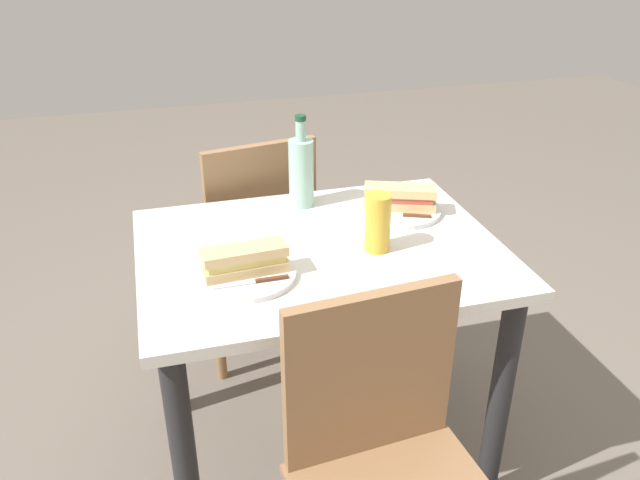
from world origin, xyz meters
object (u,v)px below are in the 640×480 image
at_px(knife_near, 403,215).
at_px(knife_far, 256,281).
at_px(beer_glass, 378,223).
at_px(chair_near, 254,235).
at_px(baguette_sandwich_far, 245,260).
at_px(baguette_sandwich_near, 400,197).
at_px(plate_far, 246,275).
at_px(chair_far, 387,468).
at_px(water_bottle, 301,171).
at_px(dining_table, 320,290).
at_px(plate_near, 399,210).

xyz_separation_m(knife_near, knife_far, (0.47, 0.25, 0.00)).
relative_size(knife_near, beer_glass, 1.09).
bearing_deg(chair_near, baguette_sandwich_far, 79.21).
distance_m(baguette_sandwich_near, knife_far, 0.57).
height_order(baguette_sandwich_near, knife_far, baguette_sandwich_near).
bearing_deg(baguette_sandwich_near, plate_far, 26.56).
xyz_separation_m(chair_far, knife_far, (0.19, -0.40, 0.25)).
relative_size(plate_far, knife_far, 1.36).
bearing_deg(knife_far, water_bottle, -116.76).
relative_size(dining_table, chair_far, 1.10).
bearing_deg(beer_glass, dining_table, -20.59).
xyz_separation_m(baguette_sandwich_far, water_bottle, (-0.23, -0.38, 0.06)).
bearing_deg(baguette_sandwich_far, dining_table, -154.22).
relative_size(dining_table, chair_near, 1.10).
bearing_deg(dining_table, beer_glass, 159.41).
bearing_deg(plate_near, knife_far, 32.23).
height_order(dining_table, beer_glass, beer_glass).
bearing_deg(dining_table, baguette_sandwich_far, 25.78).
xyz_separation_m(plate_near, water_bottle, (0.26, -0.13, 0.10)).
bearing_deg(beer_glass, chair_far, 73.73).
distance_m(baguette_sandwich_near, knife_near, 0.06).
xyz_separation_m(baguette_sandwich_near, plate_far, (0.50, 0.25, -0.04)).
xyz_separation_m(knife_near, baguette_sandwich_far, (0.49, 0.19, 0.03)).
xyz_separation_m(chair_far, plate_near, (-0.29, -0.70, 0.24)).
xyz_separation_m(plate_near, knife_far, (0.48, 0.30, 0.01)).
distance_m(knife_far, beer_glass, 0.36).
height_order(plate_near, water_bottle, water_bottle).
relative_size(dining_table, plate_far, 3.88).
height_order(chair_near, knife_far, chair_near).
bearing_deg(knife_far, plate_near, -147.77).
relative_size(baguette_sandwich_near, knife_far, 1.21).
bearing_deg(plate_far, plate_near, -153.44).
xyz_separation_m(dining_table, knife_near, (-0.27, -0.09, 0.15)).
distance_m(chair_far, water_bottle, 0.90).
height_order(dining_table, chair_near, chair_near).
bearing_deg(chair_far, plate_near, -112.30).
height_order(chair_near, knife_near, chair_near).
distance_m(plate_far, knife_far, 0.06).
xyz_separation_m(baguette_sandwich_far, knife_far, (-0.02, 0.05, -0.03)).
bearing_deg(water_bottle, plate_far, 58.25).
xyz_separation_m(baguette_sandwich_near, knife_far, (0.48, 0.30, -0.03)).
distance_m(dining_table, plate_far, 0.28).
relative_size(plate_near, plate_far, 1.00).
relative_size(chair_near, baguette_sandwich_far, 4.15).
bearing_deg(baguette_sandwich_near, plate_near, 90.00).
height_order(knife_near, baguette_sandwich_far, baguette_sandwich_far).
relative_size(plate_near, beer_glass, 1.58).
relative_size(dining_table, knife_near, 5.61).
bearing_deg(chair_far, water_bottle, -91.71).
height_order(chair_far, knife_near, chair_far).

